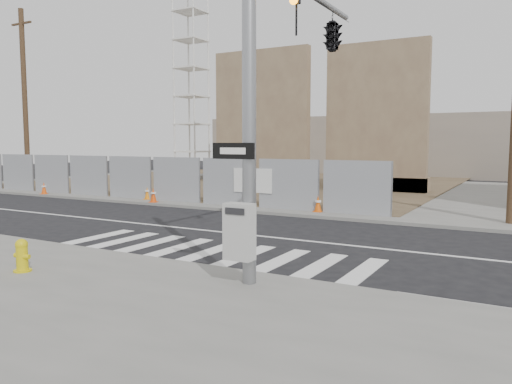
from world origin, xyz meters
The scene contains 13 objects.
ground centered at (0.00, 0.00, 0.00)m, with size 100.00×100.00×0.00m, color black.
sidewalk_far centered at (0.00, 14.00, 0.06)m, with size 50.00×20.00×0.12m, color slate.
signal_pole centered at (2.49, -2.05, 4.78)m, with size 0.96×5.87×7.00m.
chain_link_fence centered at (-10.00, 5.00, 1.12)m, with size 24.60×0.04×2.00m, color gray.
concrete_wall_left centered at (-7.00, 13.08, 3.38)m, with size 6.00×1.30×8.00m.
concrete_wall_right centered at (-0.50, 14.08, 3.38)m, with size 5.50×1.30×8.00m.
crane_tower centered at (-15.00, 17.00, 9.02)m, with size 2.60×2.60×18.15m.
utility_pole_left centered at (-18.00, 5.50, 5.20)m, with size 1.60×0.28×10.00m.
fire_hydrant centered at (-2.02, -6.37, 0.46)m, with size 0.47×0.47×0.68m.
traffic_cone_a centered at (-15.03, 4.22, 0.42)m, with size 0.42×0.42×0.62m.
traffic_cone_b centered at (-8.71, 4.99, 0.42)m, with size 0.41×0.41×0.62m.
traffic_cone_c centered at (-7.68, 4.22, 0.44)m, with size 0.41×0.41×0.65m.
traffic_cone_d centered at (-0.09, 4.95, 0.43)m, with size 0.35×0.35×0.63m.
Camera 1 is at (7.14, -12.81, 2.77)m, focal length 35.00 mm.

